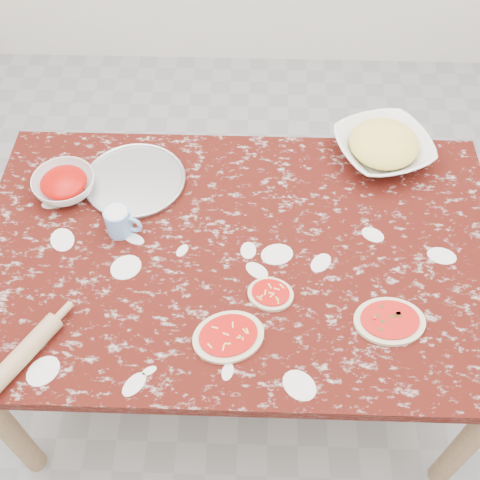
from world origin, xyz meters
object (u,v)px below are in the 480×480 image
object	(u,v)px
flour_mug	(119,221)
worktable	(240,266)
rolling_pin	(22,356)
pizza_tray	(135,181)
cheese_bowl	(383,148)
sauce_bowl	(65,185)

from	to	relation	value
flour_mug	worktable	bearing A→B (deg)	-9.60
flour_mug	rolling_pin	world-z (taller)	flour_mug
pizza_tray	cheese_bowl	distance (m)	0.84
worktable	sauce_bowl	distance (m)	0.62
cheese_bowl	flour_mug	world-z (taller)	flour_mug
worktable	rolling_pin	bearing A→B (deg)	-145.86
pizza_tray	rolling_pin	bearing A→B (deg)	-107.51
sauce_bowl	flour_mug	size ratio (longest dim) A/B	1.72
flour_mug	sauce_bowl	bearing A→B (deg)	142.34
worktable	cheese_bowl	distance (m)	0.64
pizza_tray	sauce_bowl	bearing A→B (deg)	-167.51
cheese_bowl	flour_mug	bearing A→B (deg)	-157.23
worktable	sauce_bowl	size ratio (longest dim) A/B	8.01
pizza_tray	flour_mug	size ratio (longest dim) A/B	2.80
worktable	pizza_tray	distance (m)	0.45
worktable	cheese_bowl	bearing A→B (deg)	41.39
worktable	rolling_pin	distance (m)	0.68
rolling_pin	worktable	bearing A→B (deg)	34.14
worktable	sauce_bowl	world-z (taller)	sauce_bowl
sauce_bowl	cheese_bowl	world-z (taller)	cheese_bowl
cheese_bowl	worktable	bearing A→B (deg)	-138.61
sauce_bowl	flour_mug	bearing A→B (deg)	-37.66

